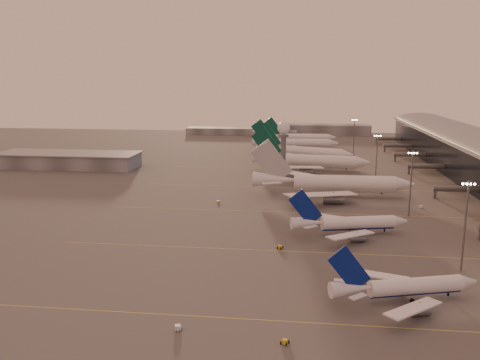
# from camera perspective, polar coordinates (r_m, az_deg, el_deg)

# --- Properties ---
(ground) EXTENTS (700.00, 700.00, 0.00)m
(ground) POSITION_cam_1_polar(r_m,az_deg,el_deg) (146.60, 0.98, -9.12)
(ground) COLOR #4C4A4A
(ground) RESTS_ON ground
(taxiway_markings) EXTENTS (180.00, 185.25, 0.02)m
(taxiway_markings) POSITION_cam_1_polar(r_m,az_deg,el_deg) (199.88, 11.29, -3.68)
(taxiway_markings) COLOR gold
(taxiway_markings) RESTS_ON ground
(hangar) EXTENTS (82.00, 27.00, 8.50)m
(hangar) POSITION_cam_1_polar(r_m,az_deg,el_deg) (310.92, -18.70, 2.17)
(hangar) COLOR slate
(hangar) RESTS_ON ground
(radar_tower) EXTENTS (6.40, 6.40, 31.10)m
(radar_tower) POSITION_cam_1_polar(r_m,az_deg,el_deg) (258.43, 4.91, 4.66)
(radar_tower) COLOR #5B5D63
(radar_tower) RESTS_ON ground
(mast_a) EXTENTS (3.60, 0.56, 25.00)m
(mast_a) POSITION_cam_1_polar(r_m,az_deg,el_deg) (148.24, 23.97, -4.33)
(mast_a) COLOR #5B5D63
(mast_a) RESTS_ON ground
(mast_b) EXTENTS (3.60, 0.56, 25.00)m
(mast_b) POSITION_cam_1_polar(r_m,az_deg,el_deg) (199.38, 18.65, -0.06)
(mast_b) COLOR #5B5D63
(mast_b) RESTS_ON ground
(mast_c) EXTENTS (3.60, 0.56, 25.00)m
(mast_c) POSITION_cam_1_polar(r_m,az_deg,el_deg) (251.89, 15.08, 2.47)
(mast_c) COLOR #5B5D63
(mast_c) RESTS_ON ground
(mast_d) EXTENTS (3.60, 0.56, 25.00)m
(mast_d) POSITION_cam_1_polar(r_m,az_deg,el_deg) (340.24, 12.68, 4.86)
(mast_d) COLOR #5B5D63
(mast_d) RESTS_ON ground
(distant_horizon) EXTENTS (165.00, 37.50, 9.00)m
(distant_horizon) POSITION_cam_1_polar(r_m,az_deg,el_deg) (464.18, 5.54, 5.58)
(distant_horizon) COLOR slate
(distant_horizon) RESTS_ON ground
(narrowbody_near) EXTENTS (36.64, 28.80, 14.72)m
(narrowbody_near) POSITION_cam_1_polar(r_m,az_deg,el_deg) (127.12, 18.03, -11.61)
(narrowbody_near) COLOR white
(narrowbody_near) RESTS_ON ground
(narrowbody_mid) EXTENTS (40.31, 31.79, 16.02)m
(narrowbody_mid) POSITION_cam_1_polar(r_m,az_deg,el_deg) (173.24, 12.21, -4.98)
(narrowbody_mid) COLOR white
(narrowbody_mid) RESTS_ON ground
(widebody_white) EXTENTS (71.12, 56.98, 25.02)m
(widebody_white) POSITION_cam_1_polar(r_m,az_deg,el_deg) (226.18, 10.40, -0.74)
(widebody_white) COLOR white
(widebody_white) RESTS_ON ground
(greentail_a) EXTENTS (66.18, 53.18, 24.08)m
(greentail_a) POSITION_cam_1_polar(r_m,az_deg,el_deg) (285.77, 7.94, 1.87)
(greentail_a) COLOR white
(greentail_a) RESTS_ON ground
(greentail_b) EXTENTS (61.01, 48.44, 23.08)m
(greentail_b) POSITION_cam_1_polar(r_m,az_deg,el_deg) (320.71, 7.21, 2.91)
(greentail_b) COLOR white
(greentail_b) RESTS_ON ground
(greentail_c) EXTENTS (61.87, 49.84, 22.46)m
(greentail_c) POSITION_cam_1_polar(r_m,az_deg,el_deg) (362.56, 6.25, 3.91)
(greentail_c) COLOR white
(greentail_c) RESTS_ON ground
(greentail_d) EXTENTS (56.85, 45.89, 20.64)m
(greentail_d) POSITION_cam_1_polar(r_m,az_deg,el_deg) (401.98, 6.81, 4.60)
(greentail_d) COLOR white
(greentail_d) RESTS_ON ground
(gsv_truck_a) EXTENTS (6.45, 4.28, 2.45)m
(gsv_truck_a) POSITION_cam_1_polar(r_m,az_deg,el_deg) (110.10, -6.74, -15.84)
(gsv_truck_a) COLOR silver
(gsv_truck_a) RESTS_ON ground
(gsv_tug_near) EXTENTS (3.08, 3.74, 0.92)m
(gsv_tug_near) POSITION_cam_1_polar(r_m,az_deg,el_deg) (105.23, 5.07, -17.67)
(gsv_tug_near) COLOR gold
(gsv_tug_near) RESTS_ON ground
(gsv_tug_mid) EXTENTS (3.96, 3.36, 0.97)m
(gsv_tug_mid) POSITION_cam_1_polar(r_m,az_deg,el_deg) (157.03, 4.52, -7.54)
(gsv_tug_mid) COLOR gold
(gsv_tug_mid) RESTS_ON ground
(gsv_truck_b) EXTENTS (5.24, 2.22, 2.07)m
(gsv_truck_b) POSITION_cam_1_polar(r_m,az_deg,el_deg) (192.36, 14.89, -4.13)
(gsv_truck_b) COLOR silver
(gsv_truck_b) RESTS_ON ground
(gsv_truck_c) EXTENTS (4.99, 3.79, 1.92)m
(gsv_truck_c) POSITION_cam_1_polar(r_m,az_deg,el_deg) (212.36, -2.37, -2.29)
(gsv_truck_c) COLOR gold
(gsv_truck_c) RESTS_ON ground
(gsv_catering_b) EXTENTS (5.60, 3.46, 4.27)m
(gsv_catering_b) POSITION_cam_1_polar(r_m,az_deg,el_deg) (215.48, 19.73, -2.45)
(gsv_catering_b) COLOR silver
(gsv_catering_b) RESTS_ON ground
(gsv_tug_far) EXTENTS (3.46, 3.34, 0.86)m
(gsv_tug_far) POSITION_cam_1_polar(r_m,az_deg,el_deg) (236.98, 7.26, -1.05)
(gsv_tug_far) COLOR silver
(gsv_tug_far) RESTS_ON ground
(gsv_truck_d) EXTENTS (3.70, 5.67, 2.16)m
(gsv_truck_d) POSITION_cam_1_polar(r_m,az_deg,el_deg) (273.74, 1.86, 0.88)
(gsv_truck_d) COLOR silver
(gsv_truck_d) RESTS_ON ground
(gsv_tug_hangar) EXTENTS (3.98, 3.41, 0.98)m
(gsv_tug_hangar) POSITION_cam_1_polar(r_m,az_deg,el_deg) (304.50, 11.95, 1.61)
(gsv_tug_hangar) COLOR gold
(gsv_tug_hangar) RESTS_ON ground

